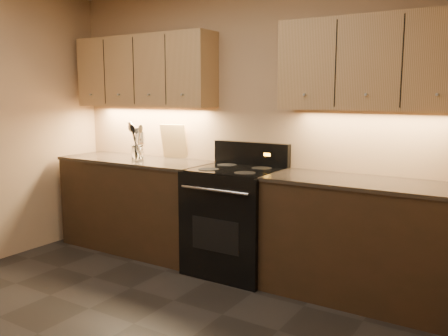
{
  "coord_description": "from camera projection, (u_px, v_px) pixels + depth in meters",
  "views": [
    {
      "loc": [
        2.17,
        -1.82,
        1.57
      ],
      "look_at": [
        0.1,
        1.45,
        0.97
      ],
      "focal_mm": 38.0,
      "sensor_mm": 36.0,
      "label": 1
    }
  ],
  "objects": [
    {
      "name": "wall_back",
      "position": [
        246.0,
        124.0,
        4.38
      ],
      "size": [
        4.0,
        0.04,
        2.6
      ],
      "primitive_type": "cube",
      "color": "#A07E5E",
      "rests_on": "ground"
    },
    {
      "name": "counter_left",
      "position": [
        137.0,
        204.0,
        4.84
      ],
      "size": [
        1.62,
        0.62,
        0.93
      ],
      "color": "black",
      "rests_on": "ground"
    },
    {
      "name": "counter_right",
      "position": [
        360.0,
        240.0,
        3.64
      ],
      "size": [
        1.46,
        0.62,
        0.93
      ],
      "color": "black",
      "rests_on": "ground"
    },
    {
      "name": "stove",
      "position": [
        236.0,
        219.0,
        4.2
      ],
      "size": [
        0.76,
        0.68,
        1.14
      ],
      "color": "black",
      "rests_on": "ground"
    },
    {
      "name": "upper_cab_left",
      "position": [
        144.0,
        71.0,
        4.76
      ],
      "size": [
        1.6,
        0.3,
        0.7
      ],
      "primitive_type": "cube",
      "color": "tan",
      "rests_on": "wall_back"
    },
    {
      "name": "upper_cab_right",
      "position": [
        373.0,
        64.0,
        3.56
      ],
      "size": [
        1.44,
        0.3,
        0.7
      ],
      "primitive_type": "cube",
      "color": "tan",
      "rests_on": "wall_back"
    },
    {
      "name": "outlet_plate",
      "position": [
        140.0,
        137.0,
        5.09
      ],
      "size": [
        0.08,
        0.01,
        0.12
      ],
      "primitive_type": "cube",
      "color": "#B2B5BA",
      "rests_on": "wall_back"
    },
    {
      "name": "utensil_crock",
      "position": [
        138.0,
        153.0,
        4.7
      ],
      "size": [
        0.12,
        0.12,
        0.15
      ],
      "color": "white",
      "rests_on": "counter_left"
    },
    {
      "name": "cutting_board",
      "position": [
        174.0,
        141.0,
        4.8
      ],
      "size": [
        0.29,
        0.14,
        0.35
      ],
      "primitive_type": "cube",
      "rotation": [
        0.23,
        0.0,
        0.17
      ],
      "color": "tan",
      "rests_on": "counter_left"
    },
    {
      "name": "wooden_spoon",
      "position": [
        136.0,
        142.0,
        4.69
      ],
      "size": [
        0.13,
        0.07,
        0.33
      ],
      "primitive_type": null,
      "rotation": [
        0.02,
        0.2,
        0.22
      ],
      "color": "tan",
      "rests_on": "utensil_crock"
    },
    {
      "name": "black_spoon",
      "position": [
        138.0,
        141.0,
        4.7
      ],
      "size": [
        0.07,
        0.14,
        0.34
      ],
      "primitive_type": null,
      "rotation": [
        0.23,
        -0.01,
        -0.06
      ],
      "color": "black",
      "rests_on": "utensil_crock"
    },
    {
      "name": "black_turner",
      "position": [
        136.0,
        142.0,
        4.66
      ],
      "size": [
        0.16,
        0.18,
        0.33
      ],
      "primitive_type": null,
      "rotation": [
        -0.31,
        -0.12,
        0.36
      ],
      "color": "black",
      "rests_on": "utensil_crock"
    },
    {
      "name": "steel_spatula",
      "position": [
        141.0,
        139.0,
        4.67
      ],
      "size": [
        0.19,
        0.15,
        0.4
      ],
      "primitive_type": null,
      "rotation": [
        0.19,
        -0.23,
        -0.15
      ],
      "color": "silver",
      "rests_on": "utensil_crock"
    },
    {
      "name": "steel_skimmer",
      "position": [
        139.0,
        141.0,
        4.65
      ],
      "size": [
        0.21,
        0.12,
        0.35
      ],
      "primitive_type": null,
      "rotation": [
        0.01,
        -0.34,
        -0.15
      ],
      "color": "silver",
      "rests_on": "utensil_crock"
    }
  ]
}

